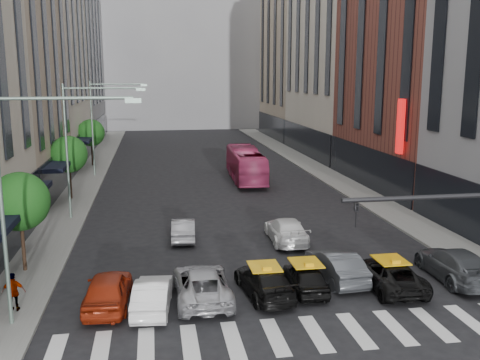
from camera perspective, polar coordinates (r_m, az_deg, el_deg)
name	(u,v)px	position (r m, az deg, el deg)	size (l,w,h in m)	color
ground	(312,355)	(19.97, 7.73, -17.99)	(160.00, 160.00, 0.00)	black
sidewalk_left	(82,189)	(48.02, -16.52, -0.89)	(3.00, 96.00, 0.15)	slate
sidewalk_right	(337,180)	(50.50, 10.31, -0.03)	(3.00, 96.00, 0.15)	slate
building_left_d	(67,37)	(82.64, -18.00, 14.28)	(8.00, 18.00, 30.00)	gray
building_right_b	(417,35)	(49.13, 18.32, 14.44)	(8.00, 18.00, 26.00)	brown
building_right_d	(297,47)	(84.75, 6.14, 13.97)	(8.00, 18.00, 28.00)	tan
building_far	(179,29)	(102.12, -6.55, 15.72)	(30.00, 10.00, 36.00)	gray
tree_near	(20,202)	(28.07, -22.44, -2.15)	(2.88, 2.88, 4.95)	black
tree_mid	(69,154)	(43.55, -17.81, 2.62)	(2.88, 2.88, 4.95)	black
tree_far	(91,133)	(59.31, -15.61, 4.87)	(2.88, 2.88, 4.95)	black
streetlamp_near	(26,178)	(21.51, -21.85, 0.19)	(5.38, 0.25, 9.00)	gray
streetlamp_mid	(81,133)	(37.14, -16.64, 4.81)	(5.38, 0.25, 9.00)	gray
streetlamp_far	(102,116)	(52.99, -14.52, 6.67)	(5.38, 0.25, 9.00)	gray
liberty_sign	(400,126)	(40.95, 16.75, 5.49)	(0.30, 0.70, 4.00)	red
car_red	(108,289)	(23.78, -13.91, -11.25)	(1.81, 4.51, 1.54)	maroon
car_white_front	(153,294)	(23.14, -9.30, -11.95)	(1.43, 4.09, 1.35)	white
car_silver	(202,284)	(23.88, -4.06, -10.98)	(2.36, 5.12, 1.42)	#A5A5AB
taxi_left	(264,281)	(24.27, 2.62, -10.71)	(1.86, 4.57, 1.33)	black
taxi_center	(305,277)	(24.90, 7.00, -10.22)	(1.55, 3.86, 1.31)	black
car_grey_mid	(336,265)	(26.32, 10.20, -8.93)	(1.57, 4.50, 1.48)	#404348
taxi_right	(390,274)	(25.98, 15.68, -9.63)	(2.20, 4.76, 1.32)	black
car_grey_curb	(454,264)	(27.95, 21.91, -8.33)	(2.13, 5.25, 1.52)	#42464A
car_row2_left	(183,229)	(32.25, -6.07, -5.23)	(1.36, 3.91, 1.29)	gray
car_row2_right	(286,230)	(31.76, 4.95, -5.33)	(2.01, 4.93, 1.43)	white
bus	(246,164)	(49.81, 0.61, 1.67)	(2.54, 10.87, 3.03)	#BA3666
pedestrian_far	(14,292)	(24.19, -22.99, -10.94)	(0.95, 0.40, 1.63)	gray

